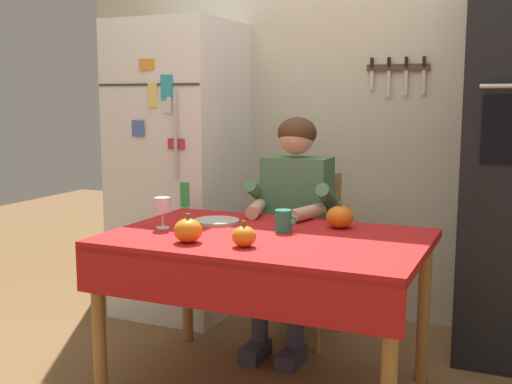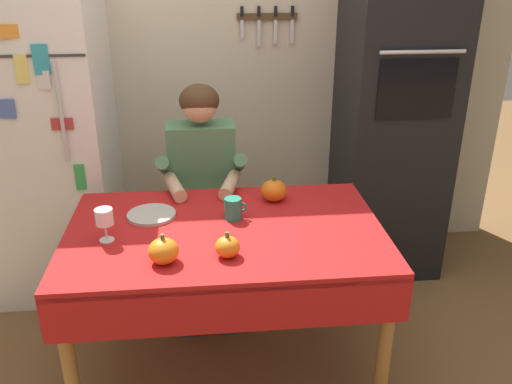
% 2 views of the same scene
% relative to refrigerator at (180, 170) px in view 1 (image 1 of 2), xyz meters
% --- Properties ---
extents(back_wall_assembly, '(3.70, 0.13, 2.60)m').
position_rel_refrigerator_xyz_m(back_wall_assembly, '(1.00, 0.39, 0.40)').
color(back_wall_assembly, beige).
rests_on(back_wall_assembly, ground).
extents(refrigerator, '(0.68, 0.71, 1.80)m').
position_rel_refrigerator_xyz_m(refrigerator, '(0.00, 0.00, 0.00)').
color(refrigerator, white).
rests_on(refrigerator, ground).
extents(dining_table, '(1.40, 0.90, 0.74)m').
position_rel_refrigerator_xyz_m(dining_table, '(0.95, -0.88, -0.24)').
color(dining_table, '#9E6B33').
rests_on(dining_table, ground).
extents(chair_behind_person, '(0.40, 0.40, 0.93)m').
position_rel_refrigerator_xyz_m(chair_behind_person, '(0.86, -0.09, -0.39)').
color(chair_behind_person, tan).
rests_on(chair_behind_person, ground).
extents(seated_person, '(0.47, 0.55, 1.25)m').
position_rel_refrigerator_xyz_m(seated_person, '(0.86, -0.28, -0.16)').
color(seated_person, '#38384C').
rests_on(seated_person, ground).
extents(coffee_mug, '(0.10, 0.08, 0.10)m').
position_rel_refrigerator_xyz_m(coffee_mug, '(0.99, -0.77, -0.11)').
color(coffee_mug, '#237F66').
rests_on(coffee_mug, dining_table).
extents(wine_glass, '(0.07, 0.07, 0.15)m').
position_rel_refrigerator_xyz_m(wine_glass, '(0.45, -0.93, -0.05)').
color(wine_glass, white).
rests_on(wine_glass, dining_table).
extents(pumpkin_large, '(0.13, 0.13, 0.13)m').
position_rel_refrigerator_xyz_m(pumpkin_large, '(1.20, -0.58, -0.11)').
color(pumpkin_large, orange).
rests_on(pumpkin_large, dining_table).
extents(pumpkin_medium, '(0.10, 0.10, 0.11)m').
position_rel_refrigerator_xyz_m(pumpkin_medium, '(0.95, -1.11, -0.12)').
color(pumpkin_medium, orange).
rests_on(pumpkin_medium, dining_table).
extents(pumpkin_small, '(0.12, 0.12, 0.12)m').
position_rel_refrigerator_xyz_m(pumpkin_small, '(0.70, -1.13, -0.11)').
color(pumpkin_small, orange).
rests_on(pumpkin_small, dining_table).
extents(serving_tray, '(0.22, 0.22, 0.02)m').
position_rel_refrigerator_xyz_m(serving_tray, '(0.62, -0.71, -0.15)').
color(serving_tray, '#B7B2A8').
rests_on(serving_tray, dining_table).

